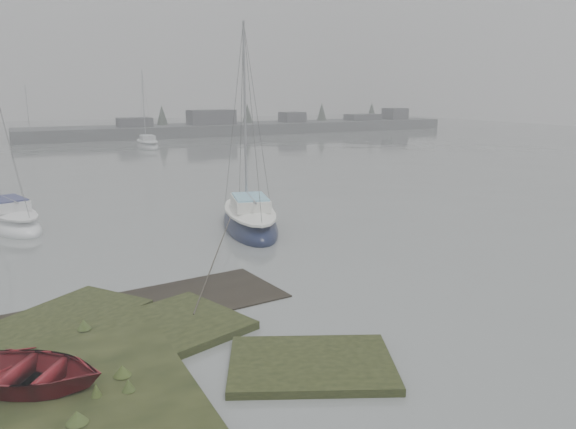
% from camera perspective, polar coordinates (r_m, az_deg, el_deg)
% --- Properties ---
extents(ground, '(160.00, 160.00, 0.00)m').
position_cam_1_polar(ground, '(40.84, -19.81, 3.57)').
color(ground, slate).
rests_on(ground, ground).
extents(far_shoreline, '(60.00, 8.00, 4.15)m').
position_cam_1_polar(far_shoreline, '(78.89, -3.24, 8.89)').
color(far_shoreline, '#4C4F51').
rests_on(far_shoreline, ground).
extents(sailboat_main, '(3.76, 6.96, 9.35)m').
position_cam_1_polar(sailboat_main, '(24.30, -3.92, -0.70)').
color(sailboat_main, black).
rests_on(sailboat_main, ground).
extents(sailboat_white, '(3.55, 6.25, 8.38)m').
position_cam_1_polar(sailboat_white, '(27.40, -26.57, -0.56)').
color(sailboat_white, white).
rests_on(sailboat_white, ground).
extents(sailboat_far_b, '(2.19, 6.08, 8.49)m').
position_cam_1_polar(sailboat_far_b, '(60.10, -14.10, 6.84)').
color(sailboat_far_b, '#ABB1B4').
rests_on(sailboat_far_b, ground).
extents(sailboat_far_c, '(4.70, 4.61, 6.99)m').
position_cam_1_polar(sailboat_far_c, '(71.43, -24.30, 6.92)').
color(sailboat_far_c, silver).
rests_on(sailboat_far_c, ground).
extents(dinghy, '(3.92, 3.70, 0.66)m').
position_cam_1_polar(dinghy, '(12.31, -25.29, -14.20)').
color(dinghy, maroon).
rests_on(dinghy, marsh_bank).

